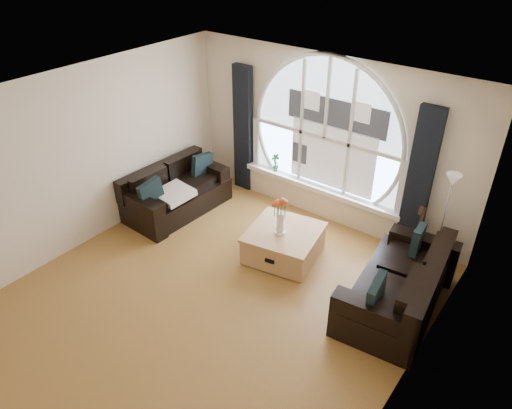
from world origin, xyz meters
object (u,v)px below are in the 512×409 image
(coffee_chest, at_px, (284,242))
(potted_plant, at_px, (276,162))
(sofa_right, at_px, (399,283))
(vase_flowers, at_px, (281,211))
(guitar, at_px, (418,235))
(floor_lamp, at_px, (442,226))
(sofa_left, at_px, (177,190))

(coffee_chest, relative_size, potted_plant, 3.16)
(sofa_right, height_order, vase_flowers, vase_flowers)
(potted_plant, bearing_deg, guitar, -7.24)
(floor_lamp, xyz_separation_m, guitar, (-0.28, -0.00, -0.27))
(vase_flowers, relative_size, floor_lamp, 0.44)
(coffee_chest, distance_m, potted_plant, 1.78)
(sofa_right, distance_m, vase_flowers, 1.85)
(coffee_chest, xyz_separation_m, potted_plant, (-1.10, 1.32, 0.46))
(sofa_right, height_order, potted_plant, potted_plant)
(coffee_chest, distance_m, guitar, 1.92)
(coffee_chest, bearing_deg, sofa_left, 170.37)
(floor_lamp, relative_size, potted_plant, 4.99)
(potted_plant, bearing_deg, sofa_right, -24.79)
(vase_flowers, xyz_separation_m, floor_lamp, (1.93, 1.06, -0.05))
(sofa_right, xyz_separation_m, coffee_chest, (-1.78, 0.00, -0.15))
(vase_flowers, bearing_deg, coffee_chest, 77.77)
(sofa_left, height_order, vase_flowers, vase_flowers)
(sofa_left, distance_m, guitar, 3.95)
(sofa_left, distance_m, floor_lamp, 4.24)
(floor_lamp, relative_size, guitar, 1.51)
(vase_flowers, bearing_deg, sofa_left, 178.70)
(sofa_left, height_order, guitar, guitar)
(sofa_right, xyz_separation_m, guitar, (-0.15, 0.98, 0.13))
(sofa_right, bearing_deg, potted_plant, 148.76)
(potted_plant, bearing_deg, vase_flowers, -52.63)
(sofa_right, relative_size, vase_flowers, 2.70)
(sofa_left, height_order, sofa_right, sofa_right)
(coffee_chest, relative_size, guitar, 0.96)
(sofa_right, height_order, coffee_chest, sofa_right)
(sofa_right, bearing_deg, coffee_chest, 173.44)
(sofa_right, relative_size, floor_lamp, 1.18)
(coffee_chest, bearing_deg, sofa_right, -10.70)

